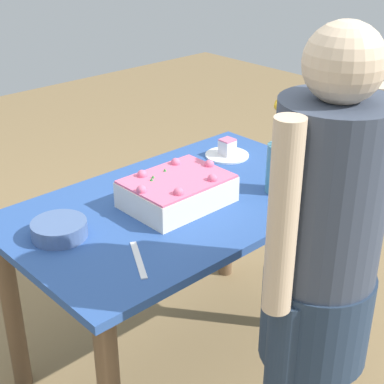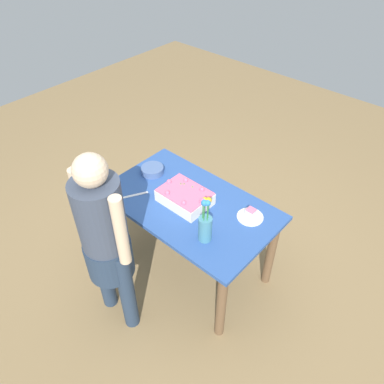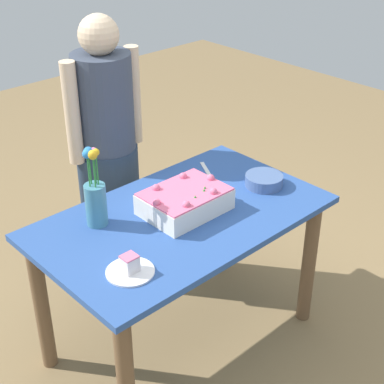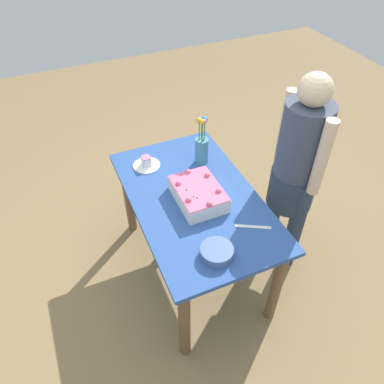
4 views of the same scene
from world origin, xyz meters
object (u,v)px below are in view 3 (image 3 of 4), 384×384
at_px(serving_plate_with_slice, 130,268).
at_px(fruit_bowl, 264,180).
at_px(sheet_cake, 185,201).
at_px(cake_knife, 207,172).
at_px(person_standing, 107,138).
at_px(flower_vase, 95,197).

height_order(serving_plate_with_slice, fruit_bowl, serving_plate_with_slice).
relative_size(sheet_cake, cake_knife, 1.73).
bearing_deg(person_standing, flower_vase, -39.98).
distance_m(serving_plate_with_slice, person_standing, 1.02).
xyz_separation_m(serving_plate_with_slice, fruit_bowl, (-0.90, -0.10, 0.01)).
bearing_deg(fruit_bowl, person_standing, -63.97).
height_order(sheet_cake, flower_vase, flower_vase).
relative_size(sheet_cake, serving_plate_with_slice, 1.93).
bearing_deg(sheet_cake, person_standing, -95.71).
xyz_separation_m(sheet_cake, person_standing, (-0.07, -0.68, 0.06)).
relative_size(flower_vase, person_standing, 0.24).
height_order(flower_vase, person_standing, person_standing).
xyz_separation_m(flower_vase, person_standing, (-0.41, -0.49, -0.02)).
height_order(serving_plate_with_slice, cake_knife, serving_plate_with_slice).
relative_size(serving_plate_with_slice, person_standing, 0.13).
bearing_deg(cake_knife, serving_plate_with_slice, 144.90).
height_order(cake_knife, flower_vase, flower_vase).
bearing_deg(flower_vase, sheet_cake, 152.48).
relative_size(sheet_cake, person_standing, 0.25).
relative_size(serving_plate_with_slice, flower_vase, 0.53).
xyz_separation_m(cake_knife, flower_vase, (0.69, 0.02, 0.13)).
relative_size(cake_knife, flower_vase, 0.59).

